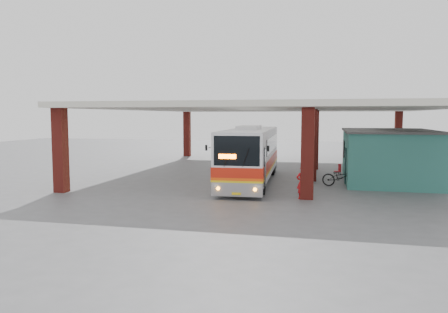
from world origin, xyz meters
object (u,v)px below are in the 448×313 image
Objects in this scene: motorcycle at (341,177)px; red_chair at (339,170)px; coach_bus at (251,154)px; pedestrian at (302,182)px.

motorcycle is 5.38m from red_chair.
coach_bus is at bearing 96.28° from motorcycle.
coach_bus is 7.48× the size of pedestrian.
coach_bus reaches higher than motorcycle.
pedestrian is 2.21× the size of red_chair.
red_chair is (1.92, 9.43, -0.46)m from pedestrian.
motorcycle is 4.49m from pedestrian.
motorcycle is 1.34× the size of pedestrian.
red_chair is at bearing 11.88° from motorcycle.
pedestrian is at bearing -123.73° from red_chair.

